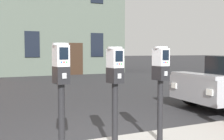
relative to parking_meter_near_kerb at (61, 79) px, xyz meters
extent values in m
cylinder|color=black|center=(0.00, 0.00, -0.56)|extent=(0.10, 0.10, 0.98)
cube|color=black|center=(0.00, 0.00, 0.05)|extent=(0.19, 0.25, 0.23)
cube|color=#A5A8AD|center=(0.01, -0.12, 0.05)|extent=(0.06, 0.02, 0.07)
cube|color=#B7BABF|center=(0.00, 0.00, 0.30)|extent=(0.19, 0.24, 0.28)
cube|color=black|center=(0.01, -0.12, 0.34)|extent=(0.12, 0.02, 0.16)
cylinder|color=blue|center=(-0.03, -0.12, 0.23)|extent=(0.02, 0.01, 0.02)
cylinder|color=red|center=(0.01, -0.12, 0.23)|extent=(0.02, 0.01, 0.02)
cylinder|color=green|center=(0.04, -0.12, 0.23)|extent=(0.02, 0.01, 0.02)
cylinder|color=#B7BABF|center=(0.00, 0.00, 0.46)|extent=(0.23, 0.23, 0.03)
cylinder|color=black|center=(0.79, 0.00, -0.57)|extent=(0.10, 0.10, 0.96)
cube|color=black|center=(0.79, 0.00, 0.02)|extent=(0.19, 0.25, 0.22)
cube|color=#A5A8AD|center=(0.80, -0.12, 0.02)|extent=(0.06, 0.02, 0.07)
cube|color=#B7BABF|center=(0.79, 0.00, 0.26)|extent=(0.19, 0.24, 0.27)
cube|color=black|center=(0.80, -0.12, 0.30)|extent=(0.12, 0.02, 0.15)
cylinder|color=blue|center=(0.77, -0.12, 0.19)|extent=(0.02, 0.01, 0.02)
cylinder|color=red|center=(0.80, -0.12, 0.19)|extent=(0.02, 0.01, 0.02)
cylinder|color=green|center=(0.84, -0.12, 0.19)|extent=(0.02, 0.01, 0.02)
cylinder|color=#B7BABF|center=(0.79, 0.00, 0.41)|extent=(0.23, 0.23, 0.03)
cylinder|color=black|center=(1.59, 0.00, -0.57)|extent=(0.10, 0.10, 0.96)
cube|color=black|center=(1.59, 0.00, 0.02)|extent=(0.19, 0.25, 0.22)
cube|color=#A5A8AD|center=(1.60, -0.12, 0.02)|extent=(0.06, 0.02, 0.07)
cube|color=#B7BABF|center=(1.59, 0.00, 0.27)|extent=(0.19, 0.24, 0.27)
cube|color=black|center=(1.59, -0.12, 0.31)|extent=(0.12, 0.02, 0.15)
cylinder|color=blue|center=(1.56, -0.12, 0.20)|extent=(0.02, 0.01, 0.02)
cylinder|color=red|center=(1.59, -0.12, 0.20)|extent=(0.02, 0.01, 0.02)
cylinder|color=green|center=(1.63, -0.12, 0.20)|extent=(0.02, 0.01, 0.02)
cylinder|color=#B7BABF|center=(1.59, 0.00, 0.42)|extent=(0.23, 0.23, 0.03)
cube|color=gray|center=(4.00, 1.81, -0.25)|extent=(0.51, 1.70, 0.10)
cube|color=white|center=(3.74, 1.14, -0.57)|extent=(0.05, 0.20, 0.14)
cube|color=white|center=(3.80, 2.50, -0.57)|extent=(0.05, 0.20, 0.14)
cylinder|color=black|center=(4.53, 2.61, -0.87)|extent=(0.65, 0.25, 0.64)
cube|color=black|center=(2.01, 14.14, 0.79)|extent=(0.90, 0.06, 1.60)
cube|color=black|center=(6.31, 14.14, 0.79)|extent=(0.90, 0.06, 1.60)
cube|color=black|center=(4.77, 14.14, -0.14)|extent=(1.00, 0.07, 2.10)
camera|label=1|loc=(-0.98, -3.64, 0.36)|focal=45.15mm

